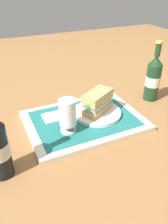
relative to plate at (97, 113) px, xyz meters
name	(u,v)px	position (x,y,z in m)	size (l,w,h in m)	color
ground_plane	(84,123)	(0.06, 0.01, -0.03)	(3.00, 3.00, 0.00)	olive
tray	(84,121)	(0.06, 0.01, -0.02)	(0.44, 0.32, 0.02)	beige
placemat	(84,118)	(0.06, 0.01, -0.01)	(0.38, 0.27, 0.00)	#1E6B66
plate	(97,113)	(0.00, 0.00, 0.00)	(0.19, 0.19, 0.01)	white
sandwich	(97,102)	(0.00, 0.00, 0.05)	(0.14, 0.12, 0.08)	tan
beer_glass	(68,114)	(0.15, 0.06, 0.06)	(0.06, 0.06, 0.12)	silver
napkin_folded	(55,116)	(0.16, -0.05, 0.00)	(0.09, 0.07, 0.01)	white
second_bottle	(153,78)	(-0.30, -0.05, 0.08)	(0.07, 0.07, 0.27)	#19381E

